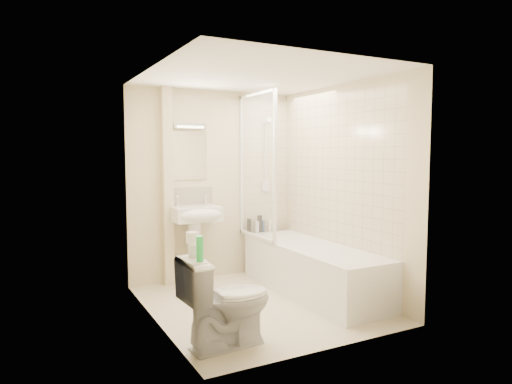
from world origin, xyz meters
TOP-DOWN VIEW (x-y plane):
  - floor at (0.00, 0.00)m, footprint 2.50×2.50m
  - wall_back at (0.00, 1.25)m, footprint 2.20×0.02m
  - wall_left at (-1.10, 0.00)m, footprint 0.02×2.50m
  - wall_right at (1.10, 0.00)m, footprint 0.02×2.50m
  - ceiling at (0.00, 0.00)m, footprint 2.20×2.50m
  - tile_back at (0.75, 1.24)m, footprint 0.70×0.01m
  - tile_right at (1.09, 0.07)m, footprint 0.01×2.10m
  - pipe_boxing at (-0.62, 1.19)m, footprint 0.12×0.12m
  - splashback at (-0.32, 1.24)m, footprint 0.60×0.02m
  - mirror at (-0.32, 1.24)m, footprint 0.46×0.01m
  - strip_light at (-0.32, 1.22)m, footprint 0.42×0.07m
  - bathtub at (0.75, 0.07)m, footprint 0.70×2.10m
  - shower_screen at (0.40, 0.80)m, footprint 0.04×0.92m
  - shower_fixture at (0.75, 1.19)m, footprint 0.10×0.16m
  - pedestal_sink at (-0.32, 1.01)m, footprint 0.57×0.51m
  - bottle_black_a at (0.47, 1.16)m, footprint 0.06×0.06m
  - bottle_white_a at (0.59, 1.16)m, footprint 0.06×0.06m
  - bottle_black_b at (0.64, 1.16)m, footprint 0.07×0.07m
  - bottle_blue at (0.68, 1.16)m, footprint 0.05×0.05m
  - bottle_cream at (0.79, 1.16)m, footprint 0.05×0.05m
  - bottle_white_b at (0.87, 1.16)m, footprint 0.05×0.05m
  - toilet at (-0.72, -0.80)m, footprint 0.53×0.82m
  - toilet_roll_lower at (-0.97, -0.75)m, footprint 0.12×0.12m
  - toilet_roll_upper at (-0.98, -0.70)m, footprint 0.10×0.10m
  - green_bottle at (-1.00, -0.92)m, footprint 0.06×0.06m

SIDE VIEW (x-z plane):
  - floor at x=0.00m, z-range 0.00..0.00m
  - bathtub at x=0.75m, z-range 0.01..0.56m
  - toilet at x=-0.72m, z-range 0.00..0.78m
  - bottle_white_b at x=0.87m, z-range 0.55..0.68m
  - bottle_blue at x=0.68m, z-range 0.55..0.70m
  - bottle_white_a at x=0.59m, z-range 0.55..0.70m
  - bottle_cream at x=0.79m, z-range 0.55..0.71m
  - bottle_black_a at x=0.47m, z-range 0.55..0.74m
  - bottle_black_b at x=0.64m, z-range 0.55..0.78m
  - pedestal_sink at x=-0.32m, z-range 0.22..1.32m
  - toilet_roll_lower at x=-0.97m, z-range 0.78..0.88m
  - green_bottle at x=-1.00m, z-range 0.78..0.98m
  - toilet_roll_upper at x=-0.98m, z-range 0.88..0.97m
  - splashback at x=-0.32m, z-range 0.88..1.18m
  - wall_back at x=0.00m, z-range 0.00..2.40m
  - wall_left at x=-1.10m, z-range 0.00..2.40m
  - wall_right at x=1.10m, z-range 0.00..2.40m
  - pipe_boxing at x=-0.62m, z-range 0.00..2.40m
  - tile_back at x=0.75m, z-range 0.55..2.30m
  - tile_right at x=1.09m, z-range 0.55..2.30m
  - shower_screen at x=0.40m, z-range 0.55..2.35m
  - shower_fixture at x=0.75m, z-range 1.05..2.04m
  - mirror at x=-0.32m, z-range 1.28..1.88m
  - strip_light at x=-0.32m, z-range 1.92..1.98m
  - ceiling at x=0.00m, z-range 2.39..2.41m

